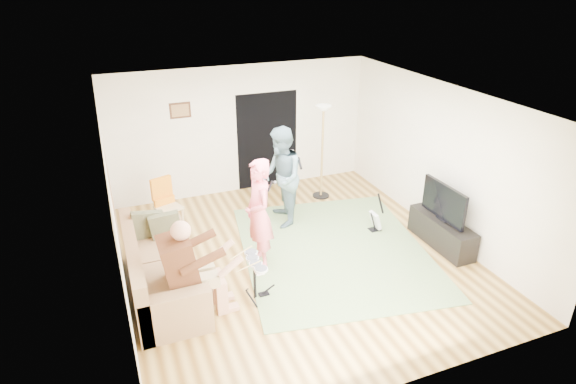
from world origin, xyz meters
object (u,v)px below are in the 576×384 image
Objects in this scene: dining_chair at (169,211)px; guitarist at (281,177)px; television at (444,202)px; sofa at (157,275)px; drum_kit at (255,281)px; tv_cabinet at (442,232)px; singer at (259,214)px; torchiere_lamp at (323,136)px; guitar_spare at (376,220)px.

guitarist is at bearing -36.12° from dining_chair.
sofa is at bearing 174.91° from television.
sofa is at bearing 153.50° from drum_kit.
tv_cabinet is (3.50, 0.23, -0.04)m from drum_kit.
singer is (0.36, 0.84, 0.62)m from drum_kit.
sofa reaches higher than tv_cabinet.
drum_kit is at bearing -92.43° from dining_chair.
television is at bearing -67.83° from torchiere_lamp.
singer reaches higher than tv_cabinet.
sofa reaches higher than drum_kit.
guitarist is at bearing 59.49° from drum_kit.
guitarist is 1.92× the size of dining_chair.
dining_chair is at bearing -95.32° from guitarist.
singer is at bearing 168.89° from tv_cabinet.
sofa is 2.22× the size of television.
television is at bearing -49.25° from guitar_spare.
torchiere_lamp reaches higher than guitar_spare.
guitarist is 2.51× the size of guitar_spare.
drum_kit is 3.84m from torchiere_lamp.
guitarist is 1.35× the size of tv_cabinet.
sofa is 4.03m from guitar_spare.
television is (0.75, -0.87, 0.63)m from guitar_spare.
drum_kit is 0.35× the size of guitarist.
television reaches higher than sofa.
drum_kit is 0.48× the size of tv_cabinet.
singer is 1.31× the size of tv_cabinet.
torchiere_lamp is 2.83m from television.
dining_chair is (-1.19, 1.75, -0.56)m from singer.
guitarist reaches higher than dining_chair.
television is at bearing 3.76° from drum_kit.
drum_kit is at bearing -176.29° from tv_cabinet.
tv_cabinet is at bearing 78.98° from singer.
sofa is 1.78m from singer.
television reaches higher than dining_chair.
torchiere_lamp reaches higher than tv_cabinet.
television is (3.09, -0.62, -0.06)m from singer.
guitar_spare is 1.31m from television.
drum_kit is 2.72m from dining_chair.
dining_chair is (0.48, 1.94, 0.04)m from sofa.
torchiere_lamp is at bearing 113.11° from tv_cabinet.
torchiere_lamp is (3.70, 2.16, 1.04)m from sofa.
tv_cabinet is 1.33× the size of television.
television is (4.75, -0.42, 0.54)m from sofa.
dining_chair is at bearing -145.82° from singer.
guitarist is at bearing -146.73° from torchiere_lamp.
guitarist reaches higher than drum_kit.
dining_chair is at bearing 156.97° from guitar_spare.
dining_chair is 0.70× the size of tv_cabinet.
drum_kit is 1.11m from singer.
drum_kit is at bearing -157.90° from guitar_spare.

